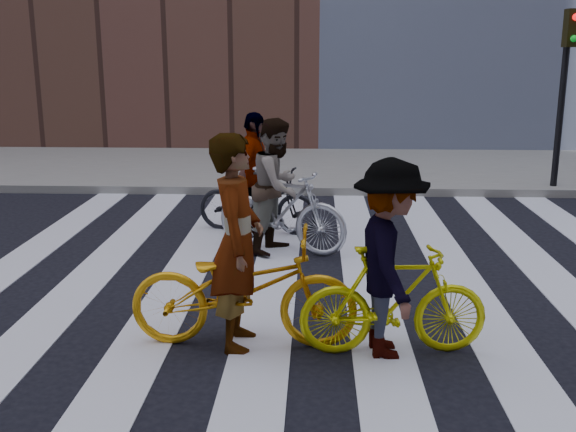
# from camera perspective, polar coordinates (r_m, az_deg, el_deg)

# --- Properties ---
(ground) EXTENTS (100.00, 100.00, 0.00)m
(ground) POSITION_cam_1_polar(r_m,az_deg,el_deg) (7.66, 2.75, -6.29)
(ground) COLOR black
(ground) RESTS_ON ground
(sidewalk_far) EXTENTS (100.00, 5.00, 0.15)m
(sidewalk_far) POSITION_cam_1_polar(r_m,az_deg,el_deg) (14.91, 2.60, 4.03)
(sidewalk_far) COLOR gray
(sidewalk_far) RESTS_ON ground
(zebra_crosswalk) EXTENTS (8.25, 10.00, 0.01)m
(zebra_crosswalk) POSITION_cam_1_polar(r_m,az_deg,el_deg) (7.66, 2.75, -6.24)
(zebra_crosswalk) COLOR white
(zebra_crosswalk) RESTS_ON ground
(traffic_signal) EXTENTS (0.22, 0.42, 3.33)m
(traffic_signal) POSITION_cam_1_polar(r_m,az_deg,el_deg) (13.29, 22.48, 11.36)
(traffic_signal) COLOR black
(traffic_signal) RESTS_ON ground
(bike_yellow_left) EXTENTS (2.07, 0.74, 1.08)m
(bike_yellow_left) POSITION_cam_1_polar(r_m,az_deg,el_deg) (6.13, -3.79, -6.19)
(bike_yellow_left) COLOR #F3A30D
(bike_yellow_left) RESTS_ON ground
(bike_silver_mid) EXTENTS (1.94, 1.23, 1.13)m
(bike_silver_mid) POSITION_cam_1_polar(r_m,az_deg,el_deg) (8.95, -0.58, 0.49)
(bike_silver_mid) COLOR silver
(bike_silver_mid) RESTS_ON ground
(bike_yellow_right) EXTENTS (1.70, 0.60, 1.00)m
(bike_yellow_right) POSITION_cam_1_polar(r_m,az_deg,el_deg) (6.04, 8.92, -7.09)
(bike_yellow_right) COLOR yellow
(bike_yellow_right) RESTS_ON ground
(bike_dark_rear) EXTENTS (1.93, 1.05, 0.96)m
(bike_dark_rear) POSITION_cam_1_polar(r_m,az_deg,el_deg) (9.91, -2.60, 1.31)
(bike_dark_rear) COLOR black
(bike_dark_rear) RESTS_ON ground
(rider_left) EXTENTS (0.48, 0.72, 1.96)m
(rider_left) POSITION_cam_1_polar(r_m,az_deg,el_deg) (6.00, -4.33, -2.26)
(rider_left) COLOR slate
(rider_left) RESTS_ON ground
(rider_mid) EXTENTS (0.96, 1.06, 1.79)m
(rider_mid) POSITION_cam_1_polar(r_m,az_deg,el_deg) (8.88, -0.91, 2.56)
(rider_mid) COLOR slate
(rider_mid) RESTS_ON ground
(rider_right) EXTENTS (0.74, 1.19, 1.76)m
(rider_right) POSITION_cam_1_polar(r_m,az_deg,el_deg) (5.91, 8.58, -3.63)
(rider_right) COLOR slate
(rider_right) RESTS_ON ground
(rider_rear) EXTENTS (0.67, 1.11, 1.77)m
(rider_rear) POSITION_cam_1_polar(r_m,az_deg,el_deg) (9.83, -2.91, 3.63)
(rider_rear) COLOR slate
(rider_rear) RESTS_ON ground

